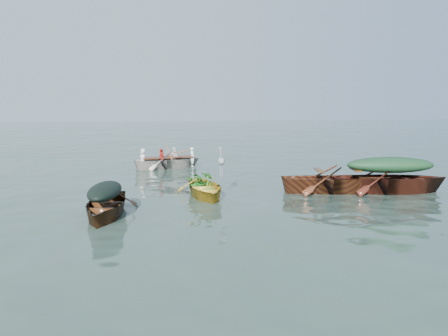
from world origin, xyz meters
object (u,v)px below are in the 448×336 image
at_px(yellow_dinghy, 205,196).
at_px(rowed_boat, 168,168).
at_px(dark_covered_boat, 106,216).
at_px(open_wooden_boat, 336,192).
at_px(green_tarp_boat, 389,192).
at_px(heron, 221,166).

xyz_separation_m(yellow_dinghy, rowed_boat, (-0.57, 6.41, 0.00)).
bearing_deg(dark_covered_boat, rowed_boat, 82.19).
bearing_deg(open_wooden_boat, green_tarp_boat, -89.48).
bearing_deg(rowed_boat, green_tarp_boat, -148.46).
distance_m(green_tarp_boat, open_wooden_boat, 1.72).
relative_size(open_wooden_boat, heron, 5.37).
bearing_deg(dark_covered_boat, green_tarp_boat, 15.69).
relative_size(dark_covered_boat, open_wooden_boat, 0.77).
relative_size(green_tarp_boat, open_wooden_boat, 1.04).
distance_m(dark_covered_boat, open_wooden_boat, 7.36).
bearing_deg(green_tarp_boat, dark_covered_boat, 110.13).
bearing_deg(open_wooden_boat, dark_covered_boat, 115.26).
bearing_deg(rowed_boat, heron, 178.68).
distance_m(dark_covered_boat, green_tarp_boat, 8.95).
bearing_deg(green_tarp_boat, yellow_dinghy, 96.04).
xyz_separation_m(dark_covered_boat, open_wooden_boat, (7.18, 1.60, 0.00)).
bearing_deg(open_wooden_boat, heron, 97.31).
height_order(dark_covered_boat, heron, heron).
bearing_deg(dark_covered_boat, open_wooden_boat, 20.29).
height_order(open_wooden_boat, heron, heron).
distance_m(yellow_dinghy, dark_covered_boat, 3.44).
xyz_separation_m(green_tarp_boat, rowed_boat, (-6.55, 7.05, 0.00)).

